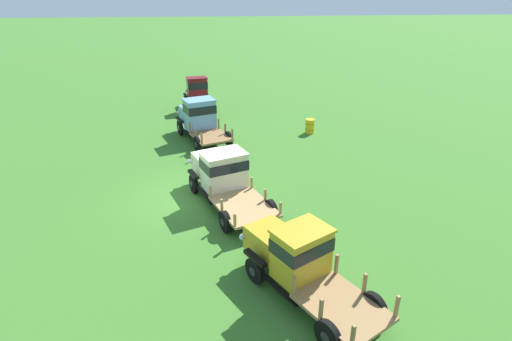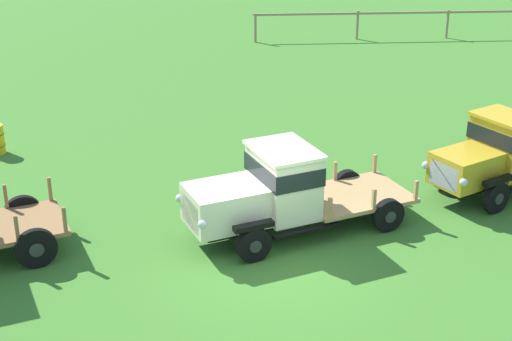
{
  "view_description": "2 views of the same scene",
  "coord_description": "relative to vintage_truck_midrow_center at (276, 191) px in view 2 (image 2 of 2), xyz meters",
  "views": [
    {
      "loc": [
        15.09,
        0.94,
        8.06
      ],
      "look_at": [
        -0.25,
        2.65,
        1.0
      ],
      "focal_mm": 28.0,
      "sensor_mm": 36.0,
      "label": 1
    },
    {
      "loc": [
        -1.43,
        -14.92,
        8.51
      ],
      "look_at": [
        -0.25,
        2.65,
        1.0
      ],
      "focal_mm": 55.0,
      "sensor_mm": 36.0,
      "label": 2
    }
  ],
  "objects": [
    {
      "name": "ground_plane",
      "position": [
        -0.1,
        -1.21,
        -1.09
      ],
      "size": [
        240.0,
        240.0,
        0.0
      ],
      "primitive_type": "plane",
      "color": "#3D7528"
    },
    {
      "name": "paddock_fence",
      "position": [
        7.39,
        18.75,
        -0.13
      ],
      "size": [
        13.42,
        0.63,
        1.3
      ],
      "color": "#997F60",
      "rests_on": "ground"
    },
    {
      "name": "vintage_truck_midrow_center",
      "position": [
        0.0,
        0.0,
        0.0
      ],
      "size": [
        5.75,
        3.55,
        2.11
      ],
      "color": "black",
      "rests_on": "ground"
    },
    {
      "name": "vintage_truck_far_side",
      "position": [
        5.84,
        1.92,
        -0.03
      ],
      "size": [
        5.0,
        3.73,
        2.08
      ],
      "color": "black",
      "rests_on": "ground"
    }
  ]
}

